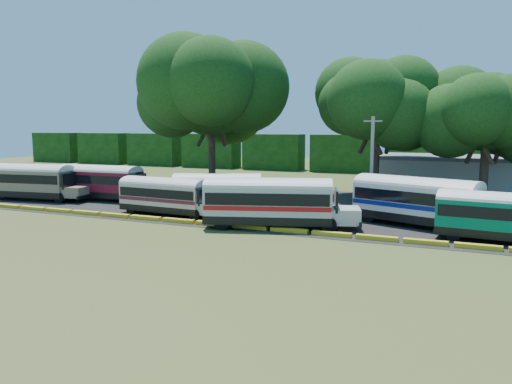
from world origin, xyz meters
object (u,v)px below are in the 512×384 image
at_px(bus_white_red, 272,200).
at_px(bus_teal, 509,214).
at_px(bus_red, 102,180).
at_px(bus_beige, 32,179).
at_px(bus_cream_west, 166,194).
at_px(tree_west, 211,91).

xyz_separation_m(bus_white_red, bus_teal, (15.41, 1.45, -0.23)).
bearing_deg(bus_red, bus_beige, -159.08).
bearing_deg(bus_beige, bus_teal, -9.87).
distance_m(bus_cream_west, tree_west, 18.68).
relative_size(bus_beige, bus_red, 1.05).
relative_size(bus_beige, bus_white_red, 0.98).
bearing_deg(bus_white_red, tree_west, 112.41).
distance_m(bus_red, bus_teal, 36.31).
distance_m(bus_red, tree_west, 15.77).
relative_size(bus_cream_west, tree_west, 0.59).
distance_m(bus_beige, tree_west, 20.97).
distance_m(bus_cream_west, bus_white_red, 10.10).
xyz_separation_m(bus_beige, bus_white_red, (27.03, -3.42, -0.00)).
height_order(bus_beige, tree_west, tree_west).
height_order(bus_red, bus_white_red, bus_white_red).
bearing_deg(bus_cream_west, tree_west, 108.58).
bearing_deg(bus_cream_west, bus_teal, 3.67).
height_order(bus_red, bus_cream_west, bus_red).
xyz_separation_m(bus_red, bus_white_red, (20.60, -6.13, 0.06)).
bearing_deg(tree_west, bus_white_red, -50.59).
xyz_separation_m(bus_cream_west, bus_white_red, (9.97, -1.54, 0.31)).
height_order(bus_white_red, bus_teal, bus_white_red).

